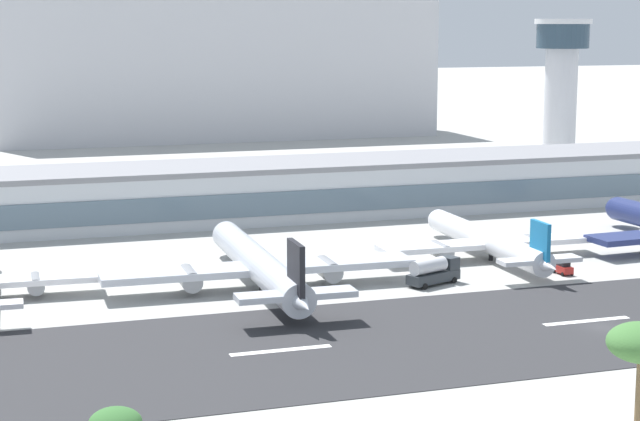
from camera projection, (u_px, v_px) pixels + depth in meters
ground_plane at (602, 328)px, 134.71m from camera, size 1400.00×1400.00×0.00m
runway_strip at (589, 321)px, 137.52m from camera, size 800.00×35.91×0.08m
runway_centreline_dash_3 at (281, 350)px, 125.18m from camera, size 12.00×1.20×0.01m
runway_centreline_dash_4 at (586, 321)px, 137.42m from camera, size 12.00×1.20×0.01m
terminal_building at (283, 189)px, 210.66m from camera, size 197.15×21.11×10.63m
control_tower at (561, 82)px, 265.77m from camera, size 13.70×13.70×37.74m
distant_hotel_block at (217, 70)px, 350.69m from camera, size 138.74×34.55×43.75m
airliner_black_tail_gate_1 at (261, 267)px, 152.62m from camera, size 44.62×50.45×10.52m
airliner_blue_tail_gate_2 at (491, 243)px, 172.23m from camera, size 36.29×42.82×8.94m
service_baggage_tug_0 at (563, 267)px, 162.92m from camera, size 2.05×3.29×2.20m
service_fuel_truck_1 at (434, 271)px, 156.31m from camera, size 8.86×5.54×3.95m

